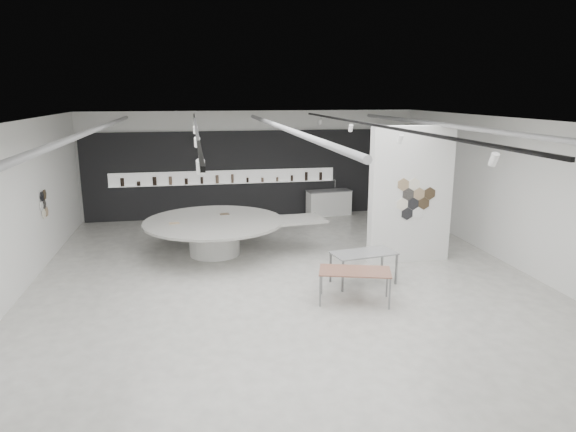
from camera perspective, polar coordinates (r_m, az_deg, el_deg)
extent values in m
cube|color=beige|center=(12.43, -0.16, -7.30)|extent=(12.00, 14.00, 0.01)
cube|color=silver|center=(11.63, -0.17, 10.53)|extent=(12.00, 14.00, 0.01)
cube|color=white|center=(18.72, -4.04, 5.78)|extent=(12.00, 0.01, 3.80)
cube|color=white|center=(5.50, 13.51, -14.08)|extent=(12.00, 0.01, 3.80)
cube|color=white|center=(14.23, 24.39, 2.14)|extent=(0.01, 14.00, 3.80)
cube|color=white|center=(12.34, -28.77, 0.08)|extent=(0.01, 14.00, 3.80)
cylinder|color=#939396|center=(12.14, -20.78, 8.92)|extent=(0.12, 12.00, 0.12)
cylinder|color=#939396|center=(12.13, -0.60, 9.78)|extent=(0.12, 12.00, 0.12)
cylinder|color=#939396|center=(13.51, 17.50, 9.55)|extent=(0.12, 12.00, 0.12)
cube|color=black|center=(11.45, -10.21, 9.75)|extent=(0.05, 13.00, 0.06)
cylinder|color=white|center=(6.49, -9.69, 5.42)|extent=(0.11, 0.18, 0.21)
cylinder|color=white|center=(9.77, -10.06, 8.08)|extent=(0.11, 0.18, 0.21)
cylinder|color=white|center=(13.06, -10.25, 9.40)|extent=(0.11, 0.18, 0.21)
cylinder|color=white|center=(16.35, -10.36, 10.18)|extent=(0.11, 0.18, 0.21)
cube|color=black|center=(12.16, 9.29, 9.99)|extent=(0.05, 13.00, 0.06)
cylinder|color=white|center=(7.67, 21.90, 5.87)|extent=(0.11, 0.18, 0.21)
cylinder|color=white|center=(10.59, 12.36, 8.38)|extent=(0.11, 0.18, 0.21)
cylinder|color=white|center=(13.68, 6.99, 9.69)|extent=(0.11, 0.18, 0.21)
cylinder|color=white|center=(16.85, 3.59, 10.47)|extent=(0.11, 0.18, 0.21)
cylinder|color=white|center=(14.78, -25.49, 0.23)|extent=(0.03, 0.28, 0.28)
cylinder|color=tan|center=(15.02, -25.25, 0.45)|extent=(0.03, 0.28, 0.28)
cylinder|color=black|center=(14.85, -25.46, 1.21)|extent=(0.03, 0.28, 0.28)
cylinder|color=white|center=(14.61, -25.71, 0.99)|extent=(0.03, 0.28, 0.28)
cylinder|color=black|center=(14.69, -25.67, 1.98)|extent=(0.03, 0.28, 0.28)
cylinder|color=#443522|center=(14.94, -25.42, 2.17)|extent=(0.03, 0.28, 0.28)
cube|color=black|center=(18.70, -4.00, 4.69)|extent=(11.80, 0.10, 3.10)
cube|color=white|center=(18.56, -7.05, 4.34)|extent=(8.00, 0.06, 0.46)
cube|color=white|center=(18.54, -7.02, 3.62)|extent=(8.00, 0.18, 0.02)
cylinder|color=black|center=(18.64, -17.94, 3.60)|extent=(0.13, 0.13, 0.29)
cylinder|color=black|center=(18.59, -16.26, 3.48)|extent=(0.13, 0.13, 0.15)
cylinder|color=black|center=(18.53, -14.61, 3.79)|extent=(0.14, 0.14, 0.30)
cylinder|color=brown|center=(18.50, -12.93, 3.86)|extent=(0.12, 0.12, 0.29)
cylinder|color=black|center=(18.49, -11.24, 3.80)|extent=(0.12, 0.12, 0.21)
cylinder|color=black|center=(18.49, -9.56, 3.93)|extent=(0.10, 0.10, 0.25)
cylinder|color=brown|center=(18.50, -7.87, 4.08)|extent=(0.12, 0.12, 0.30)
cylinder|color=brown|center=(18.53, -6.19, 4.17)|extent=(0.10, 0.10, 0.31)
cylinder|color=black|center=(18.59, -4.52, 4.01)|extent=(0.09, 0.09, 0.17)
cylinder|color=brown|center=(18.65, -2.85, 4.05)|extent=(0.10, 0.10, 0.16)
cylinder|color=brown|center=(18.73, -1.20, 4.10)|extent=(0.09, 0.09, 0.15)
cylinder|color=black|center=(18.82, 0.43, 4.23)|extent=(0.09, 0.09, 0.21)
cylinder|color=black|center=(18.92, 2.05, 4.43)|extent=(0.11, 0.11, 0.31)
cylinder|color=black|center=(19.05, 3.65, 4.44)|extent=(0.11, 0.11, 0.29)
cube|color=white|center=(13.87, 13.45, 2.30)|extent=(2.20, 0.35, 3.60)
cylinder|color=black|center=(13.74, 13.72, 1.33)|extent=(0.34, 0.03, 0.34)
cylinder|color=#443522|center=(13.87, 14.85, 1.37)|extent=(0.34, 0.03, 0.34)
cylinder|color=white|center=(13.62, 12.58, 1.29)|extent=(0.34, 0.03, 0.34)
cylinder|color=tan|center=(13.75, 14.35, 2.40)|extent=(0.34, 0.03, 0.34)
cylinder|color=black|center=(13.63, 13.21, 2.37)|extent=(0.34, 0.03, 0.34)
cylinder|color=white|center=(13.86, 14.23, 0.30)|extent=(0.34, 0.03, 0.34)
cylinder|color=black|center=(13.74, 13.10, 0.25)|extent=(0.34, 0.03, 0.34)
cylinder|color=#443522|center=(13.88, 15.47, 2.43)|extent=(0.34, 0.03, 0.34)
cylinder|color=white|center=(13.65, 13.84, 3.45)|extent=(0.34, 0.03, 0.34)
cylinder|color=tan|center=(13.53, 12.69, 3.42)|extent=(0.34, 0.03, 0.34)
cylinder|color=white|center=(14.46, -8.17, -2.48)|extent=(1.58, 1.58, 0.91)
cylinder|color=#9D9B94|center=(14.34, -8.24, -0.60)|extent=(4.37, 4.37, 0.06)
cube|color=#9D9B94|center=(14.36, 0.63, -0.43)|extent=(1.85, 1.30, 0.06)
cube|color=tan|center=(14.19, -12.51, -0.78)|extent=(0.29, 0.23, 0.01)
cube|color=#443522|center=(15.02, -7.08, 0.23)|extent=(0.29, 0.23, 0.01)
cube|color=brown|center=(11.13, 7.44, -6.09)|extent=(1.67, 1.16, 0.03)
cube|color=slate|center=(10.94, 3.60, -8.35)|extent=(0.05, 0.05, 0.68)
cube|color=slate|center=(11.58, 3.76, -7.09)|extent=(0.05, 0.05, 0.68)
cube|color=slate|center=(10.98, 11.23, -8.50)|extent=(0.05, 0.05, 0.68)
cube|color=slate|center=(11.62, 10.94, -7.24)|extent=(0.05, 0.05, 0.68)
cube|color=gray|center=(12.21, 8.42, -4.10)|extent=(1.59, 0.98, 0.03)
cube|color=slate|center=(11.75, 6.09, -6.70)|extent=(0.05, 0.05, 0.73)
cube|color=slate|center=(12.30, 4.75, -5.72)|extent=(0.05, 0.05, 0.73)
cube|color=slate|center=(12.40, 11.94, -5.83)|extent=(0.05, 0.05, 0.73)
cube|color=slate|center=(12.93, 10.41, -4.95)|extent=(0.05, 0.05, 0.73)
cube|color=white|center=(19.02, 4.55, 1.45)|extent=(1.65, 0.78, 0.89)
cube|color=gray|center=(18.93, 4.57, 2.82)|extent=(1.69, 0.82, 0.03)
cylinder|color=silver|center=(19.14, 5.25, 3.51)|extent=(0.03, 0.03, 0.36)
cylinder|color=silver|center=(19.08, 5.04, 4.00)|extent=(0.16, 0.04, 0.02)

